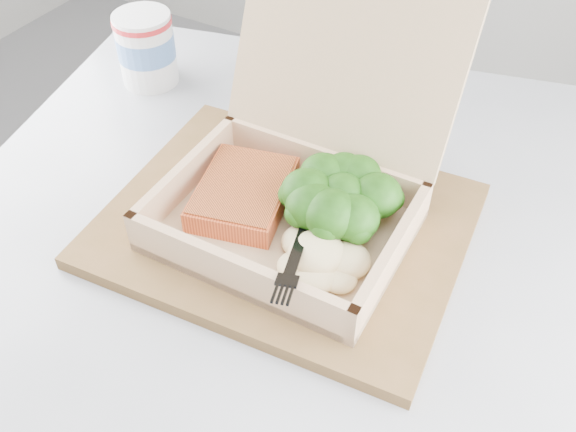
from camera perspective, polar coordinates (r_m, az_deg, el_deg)
The scene contains 9 objects.
cafe_table at distance 0.83m, azimuth -0.14°, elevation -10.02°, with size 0.91×0.91×0.71m.
serving_tray at distance 0.68m, azimuth -0.25°, elevation -0.79°, with size 0.37×0.30×0.02m, color brown.
takeout_container at distance 0.66m, azimuth 1.48°, elevation 4.35°, with size 0.25×0.27×0.22m.
salmon_fillet at distance 0.67m, azimuth -3.97°, elevation 1.99°, with size 0.09×0.12×0.02m, color #CE5828.
broccoli_pile at distance 0.65m, azimuth 4.77°, elevation 1.30°, with size 0.12×0.12×0.04m, color #266817, non-canonical shape.
mashed_potatoes at distance 0.61m, azimuth 2.57°, elevation -3.33°, with size 0.09×0.08×0.03m, color beige.
plastic_fork at distance 0.61m, azimuth 1.34°, elevation -1.36°, with size 0.06×0.14×0.02m.
paper_cup at distance 0.91m, azimuth -12.51°, elevation 14.48°, with size 0.08×0.08×0.10m.
receipt at distance 0.84m, azimuth 5.50°, elevation 8.49°, with size 0.07×0.14×0.00m, color white.
Camera 1 is at (0.01, 0.15, 1.21)m, focal length 40.00 mm.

